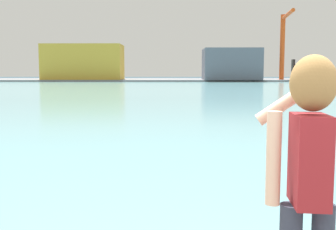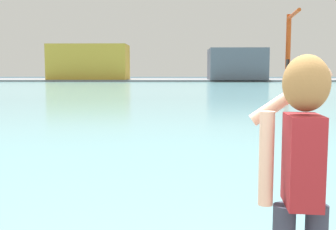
# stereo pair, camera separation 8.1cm
# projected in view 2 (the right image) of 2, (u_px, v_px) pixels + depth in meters

# --- Properties ---
(ground_plane) EXTENTS (220.00, 220.00, 0.00)m
(ground_plane) POSITION_uv_depth(u_px,v_px,m) (184.00, 88.00, 51.91)
(ground_plane) COLOR #334751
(harbor_water) EXTENTS (140.00, 100.00, 0.02)m
(harbor_water) POSITION_uv_depth(u_px,v_px,m) (184.00, 88.00, 53.90)
(harbor_water) COLOR #6BA8B2
(harbor_water) RESTS_ON ground_plane
(far_shore_dock) EXTENTS (140.00, 20.00, 0.40)m
(far_shore_dock) POSITION_uv_depth(u_px,v_px,m) (182.00, 80.00, 93.64)
(far_shore_dock) COLOR gray
(far_shore_dock) RESTS_ON ground_plane
(person_photographer) EXTENTS (0.53, 0.56, 1.74)m
(person_photographer) POSITION_uv_depth(u_px,v_px,m) (301.00, 166.00, 2.52)
(person_photographer) COLOR #2D3342
(person_photographer) RESTS_ON quay_promenade
(warehouse_left) EXTENTS (16.70, 8.12, 7.46)m
(warehouse_left) POSITION_uv_depth(u_px,v_px,m) (89.00, 62.00, 88.99)
(warehouse_left) COLOR gold
(warehouse_left) RESTS_ON far_shore_dock
(warehouse_right) EXTENTS (11.73, 9.82, 6.49)m
(warehouse_right) POSITION_uv_depth(u_px,v_px,m) (237.00, 64.00, 87.18)
(warehouse_right) COLOR slate
(warehouse_right) RESTS_ON far_shore_dock
(port_crane) EXTENTS (2.26, 12.75, 13.56)m
(port_crane) POSITION_uv_depth(u_px,v_px,m) (290.00, 38.00, 84.55)
(port_crane) COLOR #D84C19
(port_crane) RESTS_ON far_shore_dock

